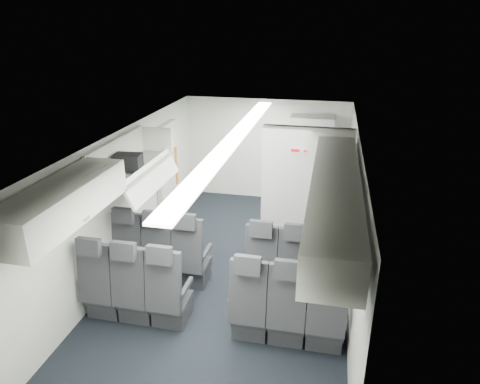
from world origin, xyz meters
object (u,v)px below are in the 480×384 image
at_px(seat_row_front, 226,265).
at_px(seat_row_mid, 209,303).
at_px(galley_unit, 310,163).
at_px(carry_on_bag, 128,162).
at_px(flight_attendant, 277,188).
at_px(boarding_door, 168,172).

relative_size(seat_row_front, seat_row_mid, 1.00).
height_order(galley_unit, carry_on_bag, carry_on_bag).
height_order(galley_unit, flight_attendant, galley_unit).
xyz_separation_m(seat_row_mid, carry_on_bag, (-1.41, 1.00, 1.41)).
xyz_separation_m(galley_unit, boarding_door, (-2.59, -1.17, 0.00)).
distance_m(seat_row_mid, flight_attendant, 3.14).
height_order(flight_attendant, carry_on_bag, carry_on_bag).
bearing_deg(flight_attendant, galley_unit, -50.04).
distance_m(flight_attendant, carry_on_bag, 2.97).
bearing_deg(boarding_door, galley_unit, 24.28).
bearing_deg(seat_row_front, carry_on_bag, 175.88).
bearing_deg(boarding_door, seat_row_mid, -61.23).
bearing_deg(boarding_door, seat_row_front, -51.84).
relative_size(galley_unit, flight_attendant, 1.22).
distance_m(galley_unit, flight_attendant, 1.20).
height_order(boarding_door, carry_on_bag, carry_on_bag).
bearing_deg(galley_unit, boarding_door, -155.72).
relative_size(seat_row_mid, carry_on_bag, 9.00).
relative_size(seat_row_front, galley_unit, 1.75).
xyz_separation_m(seat_row_mid, flight_attendant, (0.43, 3.09, 0.38)).
bearing_deg(galley_unit, seat_row_front, -106.28).
bearing_deg(seat_row_front, boarding_door, 128.16).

